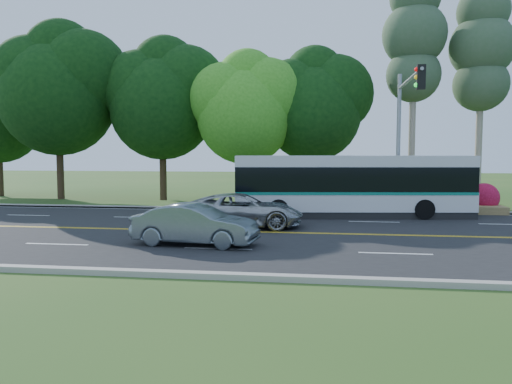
# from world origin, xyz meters

# --- Properties ---
(ground) EXTENTS (120.00, 120.00, 0.00)m
(ground) POSITION_xyz_m (0.00, 0.00, 0.00)
(ground) COLOR #2B531B
(ground) RESTS_ON ground
(road) EXTENTS (60.00, 14.00, 0.02)m
(road) POSITION_xyz_m (0.00, 0.00, 0.01)
(road) COLOR black
(road) RESTS_ON ground
(curb_north) EXTENTS (60.00, 0.30, 0.15)m
(curb_north) POSITION_xyz_m (0.00, 7.15, 0.07)
(curb_north) COLOR #A59F95
(curb_north) RESTS_ON ground
(curb_south) EXTENTS (60.00, 0.30, 0.15)m
(curb_south) POSITION_xyz_m (0.00, -7.15, 0.07)
(curb_south) COLOR #A59F95
(curb_south) RESTS_ON ground
(grass_verge) EXTENTS (60.00, 4.00, 0.10)m
(grass_verge) POSITION_xyz_m (0.00, 9.00, 0.05)
(grass_verge) COLOR #2B531B
(grass_verge) RESTS_ON ground
(lane_markings) EXTENTS (57.60, 13.82, 0.00)m
(lane_markings) POSITION_xyz_m (-0.09, 0.00, 0.02)
(lane_markings) COLOR gold
(lane_markings) RESTS_ON road
(tree_row) EXTENTS (44.70, 9.10, 13.84)m
(tree_row) POSITION_xyz_m (-5.15, 12.13, 6.73)
(tree_row) COLOR #312515
(tree_row) RESTS_ON ground
(bougainvillea_hedge) EXTENTS (9.50, 2.25, 1.50)m
(bougainvillea_hedge) POSITION_xyz_m (7.18, 8.15, 0.72)
(bougainvillea_hedge) COLOR maroon
(bougainvillea_hedge) RESTS_ON ground
(traffic_signal) EXTENTS (0.42, 6.10, 7.00)m
(traffic_signal) POSITION_xyz_m (6.49, 5.40, 4.67)
(traffic_signal) COLOR gray
(traffic_signal) RESTS_ON ground
(transit_bus) EXTENTS (11.32, 3.81, 2.91)m
(transit_bus) POSITION_xyz_m (4.11, 5.31, 1.46)
(transit_bus) COLOR silver
(transit_bus) RESTS_ON road
(sedan) EXTENTS (4.26, 1.89, 1.36)m
(sedan) POSITION_xyz_m (-1.38, -2.97, 0.70)
(sedan) COLOR slate
(sedan) RESTS_ON road
(suv) EXTENTS (5.18, 2.75, 1.39)m
(suv) POSITION_xyz_m (-0.51, 1.14, 0.71)
(suv) COLOR #AFB1B3
(suv) RESTS_ON road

